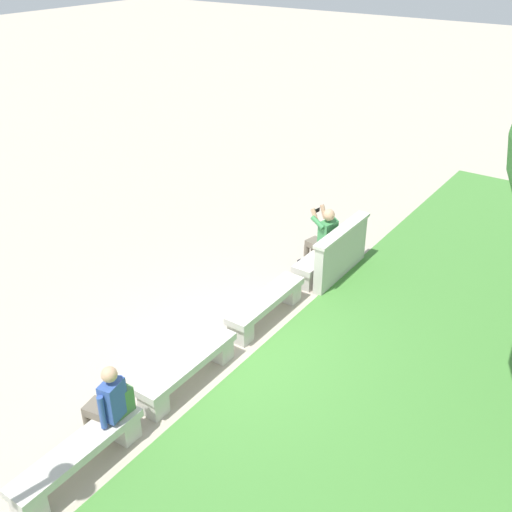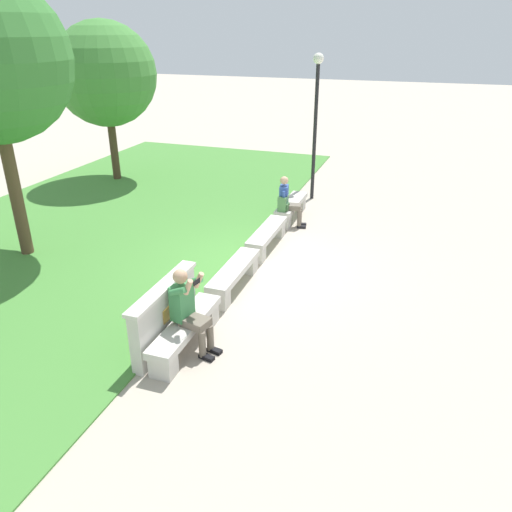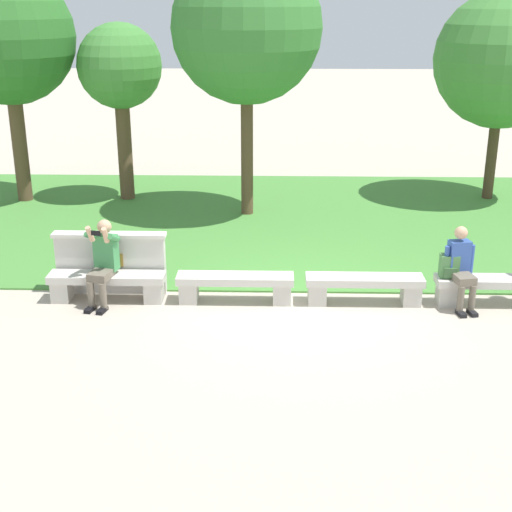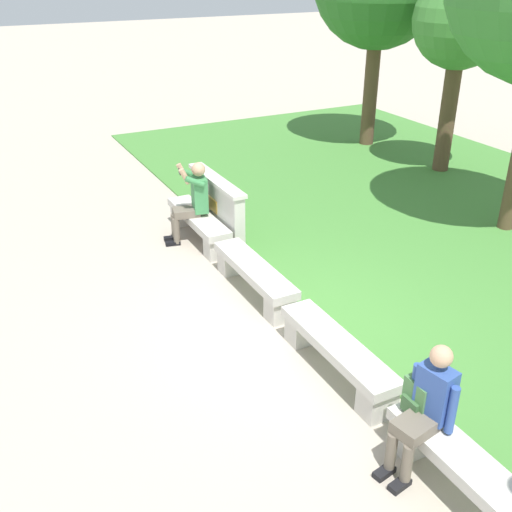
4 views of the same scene
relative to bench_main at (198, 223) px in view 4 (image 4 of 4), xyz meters
The scene contains 10 objects.
ground_plane 3.03m from the bench_main, ahead, with size 80.00×80.00×0.00m, color #B2A593.
bench_main is the anchor object (origin of this frame).
bench_near 2.01m from the bench_main, ahead, with size 1.82×0.40×0.45m.
bench_mid 4.03m from the bench_main, ahead, with size 1.82×0.40×0.45m.
bench_far 6.04m from the bench_main, ahead, with size 1.82×0.40×0.45m.
backrest_wall_with_plaque 0.40m from the bench_main, 90.00° to the left, with size 1.80×0.24×1.01m.
person_photographer 0.45m from the bench_main, 100.59° to the right, with size 0.52×0.77×1.32m.
person_distant 5.48m from the bench_main, ahead, with size 0.47×0.71×1.26m.
backpack 5.32m from the bench_main, ahead, with size 0.28×0.24×0.43m.
tree_right_background 6.68m from the bench_main, 98.31° to the left, with size 1.90×1.90×4.04m.
Camera 4 is at (5.41, -3.27, 4.21)m, focal length 42.00 mm.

